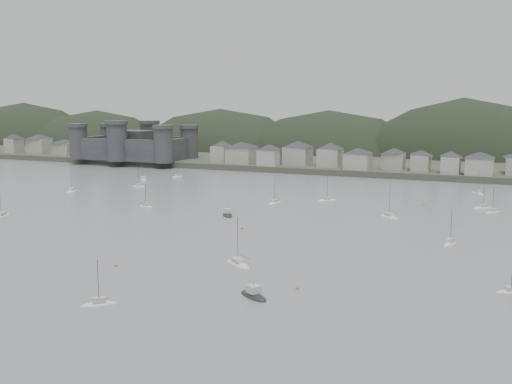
% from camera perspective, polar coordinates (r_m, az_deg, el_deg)
% --- Properties ---
extents(ground, '(900.00, 900.00, 0.00)m').
position_cam_1_polar(ground, '(130.11, -13.12, -7.33)').
color(ground, slate).
rests_on(ground, ground).
extents(far_shore_land, '(900.00, 250.00, 3.00)m').
position_cam_1_polar(far_shore_land, '(403.91, 12.31, 3.81)').
color(far_shore_land, '#383D2D').
rests_on(far_shore_land, ground).
extents(forested_ridge, '(851.55, 103.94, 102.57)m').
position_cam_1_polar(forested_ridge, '(379.34, 12.24, 1.55)').
color(forested_ridge, black).
rests_on(forested_ridge, ground).
extents(castle, '(66.00, 43.00, 20.00)m').
position_cam_1_polar(castle, '(342.06, -11.77, 4.54)').
color(castle, '#353538').
rests_on(castle, far_shore_land).
extents(waterfront_town, '(451.48, 28.46, 12.92)m').
position_cam_1_polar(waterfront_town, '(286.14, 18.12, 3.00)').
color(waterfront_town, '#9B988D').
rests_on(waterfront_town, far_shore_land).
extents(sailboat_lead, '(6.11, 9.51, 12.41)m').
position_cam_1_polar(sailboat_lead, '(243.80, -17.49, 0.07)').
color(sailboat_lead, silver).
rests_on(sailboat_lead, ground).
extents(moored_fleet, '(268.24, 167.14, 12.34)m').
position_cam_1_polar(moored_fleet, '(187.09, -4.72, -2.12)').
color(moored_fleet, silver).
rests_on(moored_fleet, ground).
extents(motor_launch_near, '(7.69, 6.25, 3.78)m').
position_cam_1_polar(motor_launch_near, '(109.69, -0.24, -10.01)').
color(motor_launch_near, black).
rests_on(motor_launch_near, ground).
extents(motor_launch_far, '(6.68, 8.06, 3.87)m').
position_cam_1_polar(motor_launch_far, '(184.60, -2.79, -2.22)').
color(motor_launch_far, black).
rests_on(motor_launch_far, ground).
extents(mooring_buoys, '(185.94, 130.29, 0.70)m').
position_cam_1_polar(mooring_buoys, '(180.27, -2.27, -2.53)').
color(mooring_buoys, '#BB633E').
rests_on(mooring_buoys, ground).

